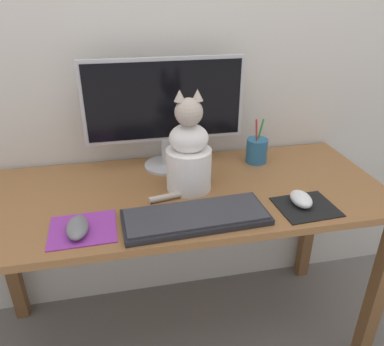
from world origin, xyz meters
name	(u,v)px	position (x,y,z in m)	size (l,w,h in m)	color
ground_plane	(181,334)	(0.00, 0.00, 0.00)	(12.00, 12.00, 0.00)	slate
wall_back	(160,12)	(0.00, 0.32, 1.25)	(7.00, 0.04, 2.50)	beige
desk	(178,215)	(0.00, 0.00, 0.61)	(1.43, 0.59, 0.71)	brown
monitor	(165,107)	(-0.01, 0.20, 0.94)	(0.58, 0.17, 0.41)	#B2B2B7
keyboard	(196,217)	(0.02, -0.19, 0.72)	(0.44, 0.19, 0.02)	black
mousepad_left	(83,229)	(-0.31, -0.17, 0.71)	(0.19, 0.17, 0.00)	purple
mousepad_right	(306,207)	(0.38, -0.19, 0.71)	(0.19, 0.17, 0.00)	black
computer_mouse_left	(77,227)	(-0.32, -0.19, 0.73)	(0.06, 0.11, 0.04)	slate
computer_mouse_right	(301,199)	(0.37, -0.17, 0.73)	(0.06, 0.10, 0.04)	white
cat	(189,154)	(0.04, 0.01, 0.84)	(0.23, 0.18, 0.35)	white
pen_cup	(257,150)	(0.34, 0.17, 0.75)	(0.08, 0.08, 0.18)	#286089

